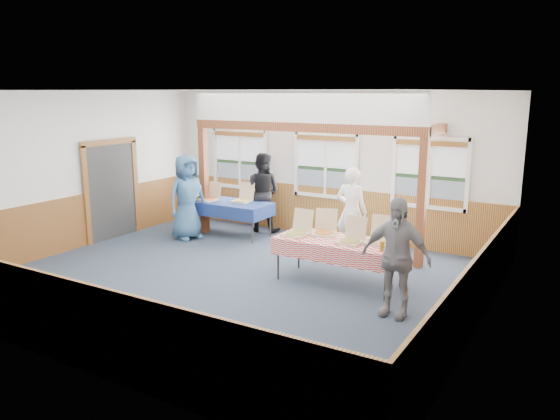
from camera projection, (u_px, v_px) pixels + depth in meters
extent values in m
plane|color=#2B3647|center=(236.00, 280.00, 9.44)|extent=(8.00, 8.00, 0.00)
plane|color=white|center=(233.00, 91.00, 8.76)|extent=(8.00, 8.00, 0.00)
plane|color=silver|center=(327.00, 165.00, 12.03)|extent=(8.00, 0.00, 8.00)
plane|color=silver|center=(54.00, 235.00, 6.16)|extent=(8.00, 0.00, 8.00)
plane|color=silver|center=(74.00, 171.00, 11.10)|extent=(0.00, 8.00, 8.00)
plane|color=silver|center=(485.00, 216.00, 7.09)|extent=(0.00, 8.00, 8.00)
cube|color=brown|center=(325.00, 211.00, 12.24)|extent=(7.98, 0.05, 1.10)
cube|color=brown|center=(64.00, 321.00, 6.41)|extent=(7.98, 0.05, 1.10)
cube|color=brown|center=(79.00, 221.00, 11.31)|extent=(0.05, 6.98, 1.10)
cube|color=brown|center=(477.00, 292.00, 7.33)|extent=(0.05, 6.98, 1.10)
cube|color=#2F2F2F|center=(111.00, 191.00, 11.95)|extent=(0.06, 1.30, 2.10)
cube|color=white|center=(240.00, 187.00, 13.28)|extent=(1.52, 0.05, 0.08)
cube|color=white|center=(239.00, 130.00, 12.99)|extent=(1.52, 0.05, 0.08)
cube|color=white|center=(215.00, 157.00, 13.51)|extent=(0.08, 0.05, 1.46)
cube|color=white|center=(266.00, 161.00, 12.77)|extent=(0.08, 0.05, 1.46)
cube|color=white|center=(240.00, 159.00, 13.14)|extent=(0.05, 0.05, 1.30)
cube|color=slate|center=(241.00, 175.00, 13.25)|extent=(1.40, 0.02, 0.52)
cube|color=#1F3D1E|center=(241.00, 162.00, 13.19)|extent=(1.40, 0.02, 0.08)
cube|color=silver|center=(240.00, 146.00, 13.11)|extent=(1.40, 0.02, 0.70)
cube|color=brown|center=(239.00, 134.00, 12.99)|extent=(1.40, 0.07, 0.10)
cube|color=white|center=(325.00, 196.00, 12.13)|extent=(1.52, 0.05, 0.08)
cube|color=white|center=(326.00, 134.00, 11.84)|extent=(1.52, 0.05, 0.08)
cube|color=white|center=(296.00, 163.00, 12.35)|extent=(0.08, 0.05, 1.46)
cube|color=white|center=(357.00, 168.00, 11.61)|extent=(0.08, 0.05, 1.46)
cube|color=white|center=(326.00, 165.00, 11.98)|extent=(0.05, 0.05, 1.30)
cube|color=slate|center=(326.00, 182.00, 12.10)|extent=(1.40, 0.02, 0.52)
cube|color=#1F3D1E|center=(326.00, 169.00, 12.04)|extent=(1.40, 0.02, 0.08)
cube|color=silver|center=(327.00, 151.00, 11.95)|extent=(1.40, 0.02, 0.70)
cube|color=brown|center=(326.00, 138.00, 11.84)|extent=(1.40, 0.07, 0.10)
cube|color=white|center=(428.00, 207.00, 10.98)|extent=(1.52, 0.05, 0.08)
cube|color=white|center=(432.00, 138.00, 10.68)|extent=(1.52, 0.05, 0.08)
cube|color=white|center=(394.00, 170.00, 11.20)|extent=(0.08, 0.05, 1.46)
cube|color=white|center=(468.00, 176.00, 10.46)|extent=(0.08, 0.05, 1.46)
cube|color=white|center=(430.00, 173.00, 10.83)|extent=(0.05, 0.05, 1.30)
cube|color=slate|center=(429.00, 192.00, 10.95)|extent=(1.40, 0.02, 0.52)
cube|color=#1F3D1E|center=(430.00, 177.00, 10.88)|extent=(1.40, 0.02, 0.08)
cube|color=silver|center=(431.00, 158.00, 10.80)|extent=(1.40, 0.02, 0.70)
cube|color=brown|center=(431.00, 143.00, 10.69)|extent=(1.40, 0.07, 0.10)
cube|color=#5F2815|center=(204.00, 181.00, 12.37)|extent=(0.15, 0.15, 2.40)
cube|color=#5F2815|center=(422.00, 204.00, 9.86)|extent=(0.15, 0.15, 2.40)
cube|color=#5F2815|center=(301.00, 127.00, 10.84)|extent=(5.15, 0.18, 0.18)
cylinder|color=#2F2F2F|center=(184.00, 216.00, 12.57)|extent=(0.04, 0.04, 0.73)
cylinder|color=#2F2F2F|center=(204.00, 211.00, 13.17)|extent=(0.04, 0.04, 0.73)
cylinder|color=#2F2F2F|center=(252.00, 227.00, 11.62)|extent=(0.04, 0.04, 0.73)
cylinder|color=#2F2F2F|center=(270.00, 220.00, 12.23)|extent=(0.04, 0.04, 0.73)
cube|color=#2F2F2F|center=(226.00, 202.00, 12.32)|extent=(2.02, 0.87, 0.03)
cube|color=navy|center=(226.00, 201.00, 12.32)|extent=(2.09, 0.93, 0.01)
cube|color=navy|center=(214.00, 211.00, 11.97)|extent=(2.07, 0.04, 0.28)
cube|color=navy|center=(238.00, 204.00, 12.72)|extent=(2.07, 0.04, 0.28)
cylinder|color=#2F2F2F|center=(278.00, 259.00, 9.38)|extent=(0.04, 0.04, 0.73)
cylinder|color=#2F2F2F|center=(299.00, 249.00, 9.99)|extent=(0.04, 0.04, 0.73)
cylinder|color=#2F2F2F|center=(385.00, 278.00, 8.41)|extent=(0.04, 0.04, 0.73)
cylinder|color=#2F2F2F|center=(401.00, 266.00, 9.02)|extent=(0.04, 0.04, 0.73)
cube|color=#2F2F2F|center=(339.00, 241.00, 9.12)|extent=(2.14, 1.08, 0.03)
cube|color=red|center=(339.00, 240.00, 9.12)|extent=(2.20, 1.15, 0.01)
cube|color=red|center=(327.00, 255.00, 8.76)|extent=(2.10, 0.25, 0.28)
cube|color=red|center=(350.00, 242.00, 9.53)|extent=(2.10, 0.25, 0.28)
cube|color=#D3B48C|center=(208.00, 200.00, 12.38)|extent=(0.41, 0.41, 0.04)
cylinder|color=#CA852F|center=(208.00, 199.00, 12.38)|extent=(0.36, 0.36, 0.01)
cube|color=#D3B48C|center=(215.00, 190.00, 12.51)|extent=(0.38, 0.14, 0.36)
cube|color=#D3B48C|center=(242.00, 201.00, 12.24)|extent=(0.40, 0.40, 0.04)
cylinder|color=#D8D164|center=(242.00, 200.00, 12.23)|extent=(0.35, 0.35, 0.01)
cube|color=#D3B48C|center=(247.00, 190.00, 12.39)|extent=(0.38, 0.11, 0.37)
cube|color=#D3B48C|center=(296.00, 235.00, 9.37)|extent=(0.42, 0.42, 0.04)
cylinder|color=#C9863E|center=(296.00, 233.00, 9.36)|extent=(0.36, 0.36, 0.01)
cube|color=#D3B48C|center=(303.00, 220.00, 9.51)|extent=(0.40, 0.12, 0.38)
cube|color=#D3B48C|center=(324.00, 234.00, 9.41)|extent=(0.48, 0.48, 0.04)
cylinder|color=#CA852F|center=(324.00, 232.00, 9.41)|extent=(0.42, 0.42, 0.01)
cube|color=#D3B48C|center=(326.00, 219.00, 9.59)|extent=(0.39, 0.20, 0.38)
cube|color=#D3B48C|center=(350.00, 242.00, 8.89)|extent=(0.39, 0.39, 0.04)
cylinder|color=#C9863E|center=(350.00, 241.00, 8.88)|extent=(0.34, 0.34, 0.01)
cube|color=#D3B48C|center=(356.00, 227.00, 9.03)|extent=(0.38, 0.10, 0.37)
cube|color=#D3B48C|center=(378.00, 243.00, 8.87)|extent=(0.41, 0.41, 0.04)
cylinder|color=#D8D164|center=(378.00, 241.00, 8.86)|extent=(0.36, 0.36, 0.01)
cube|color=#D3B48C|center=(383.00, 227.00, 9.03)|extent=(0.40, 0.11, 0.39)
cylinder|color=black|center=(200.00, 197.00, 12.69)|extent=(0.40, 0.40, 0.03)
cylinder|color=white|center=(200.00, 196.00, 12.68)|extent=(0.09, 0.09, 0.04)
sphere|color=#376928|center=(204.00, 197.00, 12.63)|extent=(0.09, 0.09, 0.09)
sphere|color=beige|center=(205.00, 196.00, 12.72)|extent=(0.09, 0.09, 0.09)
sphere|color=#376928|center=(202.00, 195.00, 12.78)|extent=(0.09, 0.09, 0.09)
sphere|color=beige|center=(198.00, 195.00, 12.77)|extent=(0.09, 0.09, 0.09)
sphere|color=#376928|center=(195.00, 196.00, 12.69)|extent=(0.09, 0.09, 0.09)
sphere|color=beige|center=(196.00, 197.00, 12.60)|extent=(0.09, 0.09, 0.09)
sphere|color=#376928|center=(200.00, 197.00, 12.57)|extent=(0.09, 0.09, 0.09)
cylinder|color=olive|center=(382.00, 246.00, 8.46)|extent=(0.07, 0.07, 0.15)
imported|color=white|center=(351.00, 212.00, 10.67)|extent=(0.65, 0.44, 1.76)
imported|color=black|center=(262.00, 192.00, 12.57)|extent=(1.00, 0.85, 1.82)
imported|color=#366089|center=(187.00, 197.00, 11.89)|extent=(0.83, 1.04, 1.86)
imported|color=gray|center=(396.00, 257.00, 7.77)|extent=(1.04, 0.46, 1.75)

